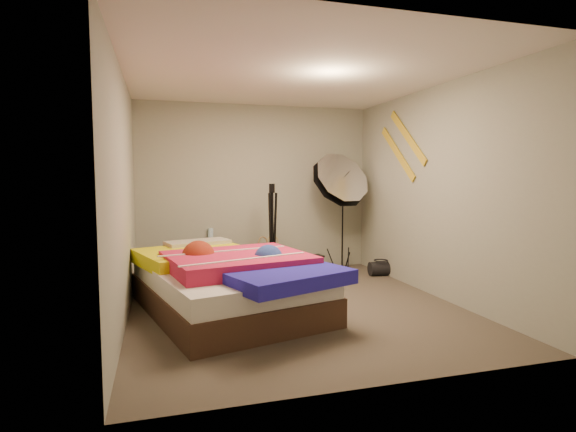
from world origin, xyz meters
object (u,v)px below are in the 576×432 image
object	(u,v)px
photo_umbrella	(339,182)
tote_bag	(266,258)
camera_case	(314,265)
camera_tripod	(272,225)
duffel_bag	(381,269)
bed	(228,281)
wrapping_roll	(210,251)

from	to	relation	value
photo_umbrella	tote_bag	bearing A→B (deg)	162.75
tote_bag	camera_case	bearing A→B (deg)	-49.79
photo_umbrella	camera_tripod	world-z (taller)	photo_umbrella
camera_case	camera_tripod	xyz separation A→B (m)	(-0.69, -0.22, 0.64)
duffel_bag	bed	world-z (taller)	bed
camera_case	photo_umbrella	xyz separation A→B (m)	(0.39, 0.03, 1.23)
camera_case	camera_tripod	distance (m)	0.97
bed	camera_tripod	distance (m)	1.60
camera_case	duffel_bag	xyz separation A→B (m)	(0.88, -0.43, -0.02)
tote_bag	wrapping_roll	xyz separation A→B (m)	(-0.83, 0.00, 0.14)
camera_case	photo_umbrella	size ratio (longest dim) A/B	0.13
duffel_bag	camera_tripod	bearing A→B (deg)	178.21
wrapping_roll	camera_tripod	xyz separation A→B (m)	(0.79, -0.57, 0.43)
duffel_bag	wrapping_roll	bearing A→B (deg)	167.45
camera_case	bed	distance (m)	2.16
wrapping_roll	camera_case	world-z (taller)	wrapping_roll
tote_bag	camera_case	size ratio (longest dim) A/B	1.61
tote_bag	photo_umbrella	distance (m)	1.59
tote_bag	camera_tripod	bearing A→B (deg)	-115.68
bed	wrapping_roll	bearing A→B (deg)	89.34
wrapping_roll	photo_umbrella	bearing A→B (deg)	-9.80
tote_bag	camera_case	xyz separation A→B (m)	(0.65, -0.35, -0.08)
photo_umbrella	camera_tripod	size ratio (longest dim) A/B	1.41
wrapping_roll	camera_case	xyz separation A→B (m)	(1.49, -0.35, -0.22)
camera_case	camera_tripod	world-z (taller)	camera_tripod
camera_case	duffel_bag	bearing A→B (deg)	-34.27
bed	tote_bag	bearing A→B (deg)	65.55
duffel_bag	tote_bag	bearing A→B (deg)	158.72
tote_bag	bed	distance (m)	2.07
wrapping_roll	photo_umbrella	xyz separation A→B (m)	(1.88, -0.32, 1.01)
wrapping_roll	bed	xyz separation A→B (m)	(-0.02, -1.88, -0.02)
tote_bag	camera_tripod	xyz separation A→B (m)	(-0.04, -0.57, 0.57)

